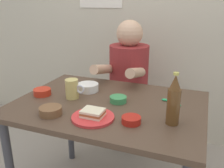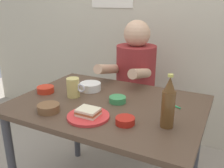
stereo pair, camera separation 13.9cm
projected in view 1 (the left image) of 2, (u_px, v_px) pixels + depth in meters
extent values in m
cube|color=#BCB299|center=(152.00, 1.00, 2.19)|extent=(4.40, 0.08, 2.60)
cube|color=#4C3828|center=(109.00, 105.00, 1.45)|extent=(1.10, 0.80, 0.03)
cylinder|color=#3F3F44|center=(70.00, 121.00, 2.04)|extent=(0.05, 0.05, 0.71)
cylinder|color=#3F3F44|center=(192.00, 145.00, 1.71)|extent=(0.05, 0.05, 0.71)
cylinder|color=#4C4C51|center=(127.00, 130.00, 2.21)|extent=(0.08, 0.08, 0.41)
cylinder|color=brown|center=(128.00, 107.00, 2.13)|extent=(0.34, 0.34, 0.04)
cylinder|color=maroon|center=(129.00, 76.00, 2.04)|extent=(0.32, 0.32, 0.52)
sphere|color=tan|center=(130.00, 33.00, 1.92)|extent=(0.21, 0.21, 0.21)
cylinder|color=tan|center=(102.00, 69.00, 1.83)|extent=(0.07, 0.31, 0.14)
cylinder|color=tan|center=(136.00, 73.00, 1.74)|extent=(0.07, 0.31, 0.14)
cylinder|color=red|center=(93.00, 117.00, 1.25)|extent=(0.22, 0.22, 0.01)
cube|color=beige|center=(93.00, 115.00, 1.25)|extent=(0.11, 0.09, 0.01)
cube|color=#9E592D|center=(93.00, 113.00, 1.24)|extent=(0.11, 0.09, 0.01)
cube|color=beige|center=(93.00, 111.00, 1.24)|extent=(0.11, 0.09, 0.01)
cylinder|color=#D1BC66|center=(72.00, 89.00, 1.50)|extent=(0.08, 0.08, 0.12)
torus|color=silver|center=(80.00, 89.00, 1.48)|extent=(0.06, 0.01, 0.06)
cylinder|color=#593819|center=(173.00, 107.00, 1.18)|extent=(0.06, 0.06, 0.18)
cone|color=#593819|center=(175.00, 82.00, 1.14)|extent=(0.05, 0.05, 0.07)
cylinder|color=#BFB74C|center=(176.00, 74.00, 1.12)|extent=(0.03, 0.03, 0.01)
cylinder|color=#B21E14|center=(131.00, 120.00, 1.20)|extent=(0.10, 0.10, 0.03)
cylinder|color=maroon|center=(131.00, 119.00, 1.20)|extent=(0.08, 0.08, 0.02)
cylinder|color=brown|center=(51.00, 111.00, 1.29)|extent=(0.12, 0.12, 0.04)
cylinder|color=brown|center=(50.00, 109.00, 1.29)|extent=(0.10, 0.10, 0.02)
cylinder|color=red|center=(42.00, 92.00, 1.56)|extent=(0.11, 0.11, 0.04)
cylinder|color=#A33521|center=(42.00, 91.00, 1.56)|extent=(0.09, 0.09, 0.02)
cylinder|color=silver|center=(88.00, 87.00, 1.63)|extent=(0.14, 0.14, 0.05)
cylinder|color=tan|center=(88.00, 86.00, 1.62)|extent=(0.11, 0.11, 0.02)
cylinder|color=#388C4C|center=(118.00, 99.00, 1.45)|extent=(0.10, 0.10, 0.03)
cylinder|color=#5B643A|center=(118.00, 98.00, 1.45)|extent=(0.08, 0.08, 0.02)
cylinder|color=#26A559|center=(173.00, 103.00, 1.44)|extent=(0.10, 0.05, 0.01)
ellipsoid|color=#26A559|center=(165.00, 100.00, 1.48)|extent=(0.04, 0.02, 0.01)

